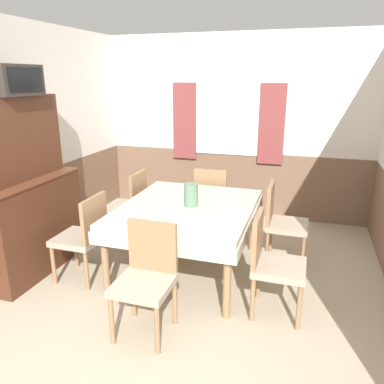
# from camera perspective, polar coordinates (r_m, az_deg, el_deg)

# --- Properties ---
(wall_back) EXTENTS (4.24, 0.09, 2.60)m
(wall_back) POSITION_cam_1_polar(r_m,az_deg,el_deg) (5.52, 6.49, 9.71)
(wall_back) COLOR white
(wall_back) RESTS_ON ground_plane
(wall_left) EXTENTS (0.05, 4.02, 2.60)m
(wall_left) POSITION_cam_1_polar(r_m,az_deg,el_deg) (4.69, -22.59, 7.14)
(wall_left) COLOR white
(wall_left) RESTS_ON ground_plane
(dining_table) EXTENTS (1.36, 1.59, 0.74)m
(dining_table) POSITION_cam_1_polar(r_m,az_deg,el_deg) (3.91, -0.69, -3.46)
(dining_table) COLOR beige
(dining_table) RESTS_ON ground_plane
(chair_right_far) EXTENTS (0.44, 0.44, 0.91)m
(chair_right_far) POSITION_cam_1_polar(r_m,az_deg,el_deg) (4.26, 13.48, -4.17)
(chair_right_far) COLOR #93704C
(chair_right_far) RESTS_ON ground_plane
(chair_head_near) EXTENTS (0.44, 0.44, 0.91)m
(chair_head_near) POSITION_cam_1_polar(r_m,az_deg,el_deg) (3.08, -6.93, -12.42)
(chair_head_near) COLOR #93704C
(chair_head_near) RESTS_ON ground_plane
(chair_head_window) EXTENTS (0.44, 0.44, 0.91)m
(chair_head_window) POSITION_cam_1_polar(r_m,az_deg,el_deg) (4.90, 3.14, -0.86)
(chair_head_window) COLOR #93704C
(chair_head_window) RESTS_ON ground_plane
(chair_right_near) EXTENTS (0.44, 0.44, 0.91)m
(chair_right_near) POSITION_cam_1_polar(r_m,az_deg,el_deg) (3.34, 12.06, -10.20)
(chair_right_near) COLOR #93704C
(chair_right_near) RESTS_ON ground_plane
(chair_left_far) EXTENTS (0.44, 0.44, 0.91)m
(chair_left_far) POSITION_cam_1_polar(r_m,az_deg,el_deg) (4.73, -9.51, -1.75)
(chair_left_far) COLOR #93704C
(chair_left_far) RESTS_ON ground_plane
(chair_left_near) EXTENTS (0.44, 0.44, 0.91)m
(chair_left_near) POSITION_cam_1_polar(r_m,az_deg,el_deg) (3.93, -16.12, -6.23)
(chair_left_near) COLOR #93704C
(chair_left_near) RESTS_ON ground_plane
(sideboard) EXTENTS (0.46, 1.23, 1.83)m
(sideboard) POSITION_cam_1_polar(r_m,az_deg,el_deg) (4.24, -23.92, -1.36)
(sideboard) COLOR #4C2819
(sideboard) RESTS_ON ground_plane
(tv) EXTENTS (0.29, 0.53, 0.29)m
(tv) POSITION_cam_1_polar(r_m,az_deg,el_deg) (4.07, -25.53, 15.12)
(tv) COLOR #2D2823
(tv) RESTS_ON sideboard
(vase) EXTENTS (0.15, 0.15, 0.24)m
(vase) POSITION_cam_1_polar(r_m,az_deg,el_deg) (3.82, -0.13, -0.43)
(vase) COLOR slate
(vase) RESTS_ON dining_table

